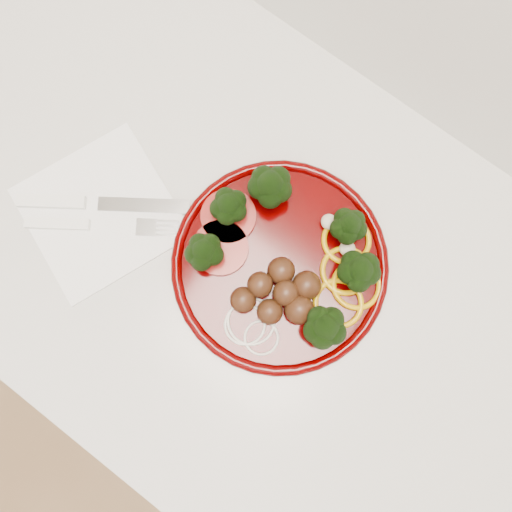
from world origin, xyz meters
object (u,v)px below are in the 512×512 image
Objects in this scene: napkin at (100,212)px; knife at (81,203)px; plate at (283,262)px; fork at (76,224)px.

napkin is 0.03m from knife.
plate is 1.61× the size of fork.
napkin is at bearing 33.31° from fork.
knife is 1.12× the size of fork.
plate is 0.27m from knife.
plate is at bearing 20.99° from napkin.
plate is at bearing -8.65° from fork.
fork is at bearing -153.72° from plate.
knife is at bearing -159.87° from plate.
knife is (-0.25, -0.09, -0.01)m from plate.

